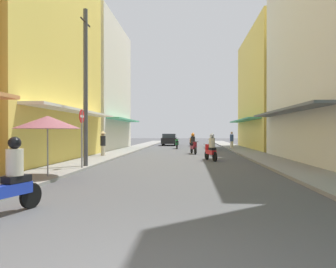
% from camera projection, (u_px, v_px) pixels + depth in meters
% --- Properties ---
extents(ground_plane, '(115.98, 115.98, 0.00)m').
position_uv_depth(ground_plane, '(184.00, 153.00, 25.70)').
color(ground_plane, '#4C4C4F').
extents(sidewalk_left, '(2.09, 60.72, 0.12)m').
position_uv_depth(sidewalk_left, '(122.00, 152.00, 26.05)').
color(sidewalk_left, gray).
rests_on(sidewalk_left, ground).
extents(sidewalk_right, '(2.09, 60.72, 0.12)m').
position_uv_depth(sidewalk_right, '(248.00, 152.00, 25.34)').
color(sidewalk_right, gray).
rests_on(sidewalk_right, ground).
extents(building_left_mid, '(7.05, 12.03, 16.12)m').
position_uv_depth(building_left_mid, '(18.00, 18.00, 17.76)').
color(building_left_mid, '#EFD159').
rests_on(building_left_mid, ground).
extents(building_left_far, '(7.05, 10.97, 11.79)m').
position_uv_depth(building_left_far, '(88.00, 87.00, 30.04)').
color(building_left_far, silver).
rests_on(building_left_far, ground).
extents(building_right_far, '(7.05, 13.29, 11.29)m').
position_uv_depth(building_right_far, '(280.00, 91.00, 30.62)').
color(building_right_far, '#EFD159').
rests_on(building_right_far, ground).
extents(motorbike_black, '(0.64, 1.78, 1.58)m').
position_uv_depth(motorbike_black, '(212.00, 142.00, 30.08)').
color(motorbike_black, black).
rests_on(motorbike_black, ground).
extents(motorbike_maroon, '(0.63, 1.78, 1.58)m').
position_uv_depth(motorbike_maroon, '(193.00, 145.00, 24.21)').
color(motorbike_maroon, black).
rests_on(motorbike_maroon, ground).
extents(motorbike_green, '(0.55, 1.81, 0.96)m').
position_uv_depth(motorbike_green, '(177.00, 144.00, 31.72)').
color(motorbike_green, black).
rests_on(motorbike_green, ground).
extents(motorbike_red, '(0.74, 1.75, 1.58)m').
position_uv_depth(motorbike_red, '(211.00, 149.00, 18.47)').
color(motorbike_red, black).
rests_on(motorbike_red, ground).
extents(motorbike_orange, '(0.77, 1.73, 1.58)m').
position_uv_depth(motorbike_orange, '(192.00, 140.00, 37.43)').
color(motorbike_orange, black).
rests_on(motorbike_orange, ground).
extents(motorbike_blue, '(0.74, 1.75, 1.58)m').
position_uv_depth(motorbike_blue, '(8.00, 180.00, 6.40)').
color(motorbike_blue, black).
rests_on(motorbike_blue, ground).
extents(parked_car, '(1.78, 4.11, 1.45)m').
position_uv_depth(parked_car, '(169.00, 139.00, 39.50)').
color(parked_car, black).
rests_on(parked_car, ground).
extents(pedestrian_crossing, '(0.44, 0.44, 1.73)m').
position_uv_depth(pedestrian_crossing, '(103.00, 143.00, 20.89)').
color(pedestrian_crossing, beige).
rests_on(pedestrian_crossing, ground).
extents(pedestrian_foreground, '(0.34, 0.34, 1.69)m').
position_uv_depth(pedestrian_foreground, '(232.00, 141.00, 30.61)').
color(pedestrian_foreground, beige).
rests_on(pedestrian_foreground, ground).
extents(vendor_umbrella, '(2.30, 2.30, 2.24)m').
position_uv_depth(vendor_umbrella, '(48.00, 122.00, 11.16)').
color(vendor_umbrella, '#99999E').
rests_on(vendor_umbrella, ground).
extents(utility_pole, '(0.20, 1.20, 7.29)m').
position_uv_depth(utility_pole, '(86.00, 87.00, 14.55)').
color(utility_pole, '#4C4C4F').
rests_on(utility_pole, ground).
extents(street_sign_no_entry, '(0.07, 0.60, 2.65)m').
position_uv_depth(street_sign_no_entry, '(82.00, 131.00, 13.76)').
color(street_sign_no_entry, gray).
rests_on(street_sign_no_entry, ground).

